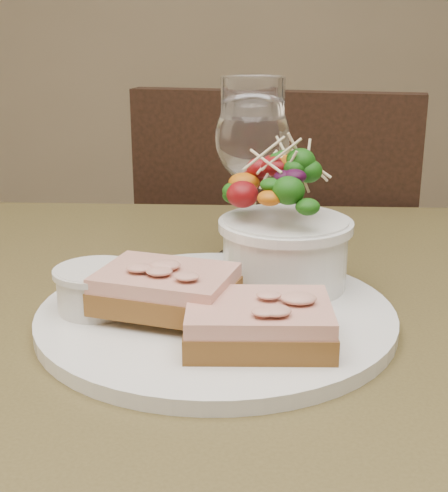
{
  "coord_description": "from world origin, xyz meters",
  "views": [
    {
      "loc": [
        0.03,
        -0.52,
        0.98
      ],
      "look_at": [
        0.0,
        0.03,
        0.81
      ],
      "focal_mm": 50.0,
      "sensor_mm": 36.0,
      "label": 1
    }
  ],
  "objects_px": {
    "salad_bowl": "(286,222)",
    "sandwich_front": "(259,323)",
    "cafe_table": "(218,430)",
    "wine_glass": "(252,143)",
    "dinner_plate": "(216,315)",
    "sandwich_back": "(166,289)",
    "chair_far": "(282,406)",
    "ramekin": "(97,287)"
  },
  "relations": [
    {
      "from": "salad_bowl",
      "to": "sandwich_front",
      "type": "bearing_deg",
      "value": -100.76
    },
    {
      "from": "cafe_table",
      "to": "wine_glass",
      "type": "relative_size",
      "value": 4.57
    },
    {
      "from": "sandwich_front",
      "to": "dinner_plate",
      "type": "bearing_deg",
      "value": 117.59
    },
    {
      "from": "sandwich_back",
      "to": "wine_glass",
      "type": "bearing_deg",
      "value": 85.35
    },
    {
      "from": "chair_far",
      "to": "sandwich_front",
      "type": "distance_m",
      "value": 0.85
    },
    {
      "from": "ramekin",
      "to": "wine_glass",
      "type": "xyz_separation_m",
      "value": [
        0.12,
        0.17,
        0.09
      ]
    },
    {
      "from": "cafe_table",
      "to": "salad_bowl",
      "type": "distance_m",
      "value": 0.19
    },
    {
      "from": "cafe_table",
      "to": "ramekin",
      "type": "relative_size",
      "value": 12.36
    },
    {
      "from": "dinner_plate",
      "to": "salad_bowl",
      "type": "relative_size",
      "value": 2.33
    },
    {
      "from": "dinner_plate",
      "to": "sandwich_back",
      "type": "bearing_deg",
      "value": -157.84
    },
    {
      "from": "salad_bowl",
      "to": "ramekin",
      "type": "bearing_deg",
      "value": -157.36
    },
    {
      "from": "chair_far",
      "to": "ramekin",
      "type": "bearing_deg",
      "value": 84.47
    },
    {
      "from": "cafe_table",
      "to": "sandwich_back",
      "type": "height_order",
      "value": "sandwich_back"
    },
    {
      "from": "cafe_table",
      "to": "ramekin",
      "type": "bearing_deg",
      "value": -178.96
    },
    {
      "from": "sandwich_front",
      "to": "ramekin",
      "type": "height_order",
      "value": "ramekin"
    },
    {
      "from": "chair_far",
      "to": "wine_glass",
      "type": "distance_m",
      "value": 0.75
    },
    {
      "from": "ramekin",
      "to": "sandwich_back",
      "type": "bearing_deg",
      "value": -10.13
    },
    {
      "from": "chair_far",
      "to": "sandwich_back",
      "type": "xyz_separation_m",
      "value": [
        -0.12,
        -0.65,
        0.49
      ]
    },
    {
      "from": "dinner_plate",
      "to": "sandwich_front",
      "type": "xyz_separation_m",
      "value": [
        0.04,
        -0.06,
        0.02
      ]
    },
    {
      "from": "ramekin",
      "to": "dinner_plate",
      "type": "bearing_deg",
      "value": 3.27
    },
    {
      "from": "dinner_plate",
      "to": "sandwich_front",
      "type": "relative_size",
      "value": 2.68
    },
    {
      "from": "sandwich_back",
      "to": "salad_bowl",
      "type": "distance_m",
      "value": 0.13
    },
    {
      "from": "chair_far",
      "to": "sandwich_front",
      "type": "xyz_separation_m",
      "value": [
        -0.05,
        -0.7,
        0.48
      ]
    },
    {
      "from": "salad_bowl",
      "to": "sandwich_back",
      "type": "bearing_deg",
      "value": -142.24
    },
    {
      "from": "sandwich_back",
      "to": "ramekin",
      "type": "xyz_separation_m",
      "value": [
        -0.06,
        0.01,
        -0.0
      ]
    },
    {
      "from": "cafe_table",
      "to": "wine_glass",
      "type": "height_order",
      "value": "wine_glass"
    },
    {
      "from": "cafe_table",
      "to": "wine_glass",
      "type": "xyz_separation_m",
      "value": [
        0.03,
        0.17,
        0.22
      ]
    },
    {
      "from": "dinner_plate",
      "to": "wine_glass",
      "type": "height_order",
      "value": "wine_glass"
    },
    {
      "from": "dinner_plate",
      "to": "sandwich_back",
      "type": "relative_size",
      "value": 2.42
    },
    {
      "from": "chair_far",
      "to": "sandwich_back",
      "type": "distance_m",
      "value": 0.82
    },
    {
      "from": "salad_bowl",
      "to": "cafe_table",
      "type": "bearing_deg",
      "value": -131.79
    },
    {
      "from": "salad_bowl",
      "to": "wine_glass",
      "type": "height_order",
      "value": "wine_glass"
    },
    {
      "from": "chair_far",
      "to": "cafe_table",
      "type": "bearing_deg",
      "value": 93.0
    },
    {
      "from": "cafe_table",
      "to": "sandwich_back",
      "type": "relative_size",
      "value": 6.52
    },
    {
      "from": "ramekin",
      "to": "sandwich_front",
      "type": "bearing_deg",
      "value": -22.77
    },
    {
      "from": "chair_far",
      "to": "sandwich_front",
      "type": "bearing_deg",
      "value": 96.36
    },
    {
      "from": "sandwich_back",
      "to": "cafe_table",
      "type": "bearing_deg",
      "value": 31.93
    },
    {
      "from": "dinner_plate",
      "to": "sandwich_back",
      "type": "height_order",
      "value": "sandwich_back"
    },
    {
      "from": "ramekin",
      "to": "salad_bowl",
      "type": "distance_m",
      "value": 0.17
    },
    {
      "from": "cafe_table",
      "to": "sandwich_front",
      "type": "relative_size",
      "value": 7.23
    },
    {
      "from": "ramekin",
      "to": "wine_glass",
      "type": "distance_m",
      "value": 0.23
    },
    {
      "from": "cafe_table",
      "to": "salad_bowl",
      "type": "relative_size",
      "value": 6.3
    }
  ]
}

